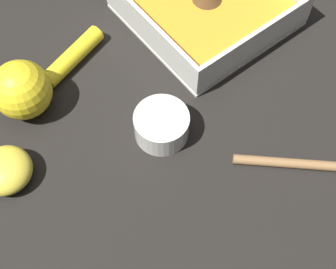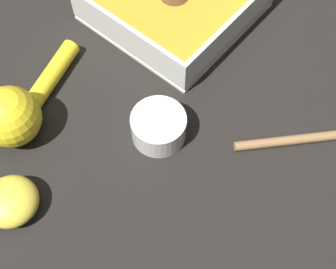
{
  "view_description": "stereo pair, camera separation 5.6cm",
  "coord_description": "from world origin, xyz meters",
  "px_view_note": "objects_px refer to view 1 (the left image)",
  "views": [
    {
      "loc": [
        0.34,
        -0.3,
        0.52
      ],
      "look_at": [
        0.13,
        -0.14,
        0.03
      ],
      "focal_mm": 50.0,
      "sensor_mm": 36.0,
      "label": 1
    },
    {
      "loc": [
        0.3,
        -0.34,
        0.52
      ],
      "look_at": [
        0.13,
        -0.14,
        0.03
      ],
      "focal_mm": 50.0,
      "sensor_mm": 36.0,
      "label": 2
    }
  ],
  "objects_px": {
    "lemon_squeezer": "(29,85)",
    "lemon_half": "(5,170)",
    "square_dish": "(206,6)",
    "spice_bowl": "(162,126)",
    "wooden_spoon": "(323,166)"
  },
  "relations": [
    {
      "from": "square_dish",
      "to": "lemon_squeezer",
      "type": "distance_m",
      "value": 0.27
    },
    {
      "from": "lemon_squeezer",
      "to": "lemon_half",
      "type": "distance_m",
      "value": 0.11
    },
    {
      "from": "wooden_spoon",
      "to": "square_dish",
      "type": "bearing_deg",
      "value": 122.87
    },
    {
      "from": "lemon_squeezer",
      "to": "wooden_spoon",
      "type": "xyz_separation_m",
      "value": [
        0.3,
        0.23,
        -0.03
      ]
    },
    {
      "from": "lemon_squeezer",
      "to": "spice_bowl",
      "type": "bearing_deg",
      "value": 109.41
    },
    {
      "from": "spice_bowl",
      "to": "lemon_half",
      "type": "relative_size",
      "value": 1.07
    },
    {
      "from": "lemon_half",
      "to": "lemon_squeezer",
      "type": "bearing_deg",
      "value": 133.62
    },
    {
      "from": "square_dish",
      "to": "spice_bowl",
      "type": "relative_size",
      "value": 3.01
    },
    {
      "from": "wooden_spoon",
      "to": "lemon_squeezer",
      "type": "bearing_deg",
      "value": 169.66
    },
    {
      "from": "square_dish",
      "to": "wooden_spoon",
      "type": "relative_size",
      "value": 1.34
    },
    {
      "from": "square_dish",
      "to": "lemon_half",
      "type": "distance_m",
      "value": 0.36
    },
    {
      "from": "spice_bowl",
      "to": "wooden_spoon",
      "type": "relative_size",
      "value": 0.45
    },
    {
      "from": "square_dish",
      "to": "lemon_squeezer",
      "type": "xyz_separation_m",
      "value": [
        -0.02,
        -0.27,
        0.02
      ]
    },
    {
      "from": "square_dish",
      "to": "wooden_spoon",
      "type": "height_order",
      "value": "square_dish"
    },
    {
      "from": "square_dish",
      "to": "lemon_half",
      "type": "relative_size",
      "value": 3.23
    }
  ]
}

